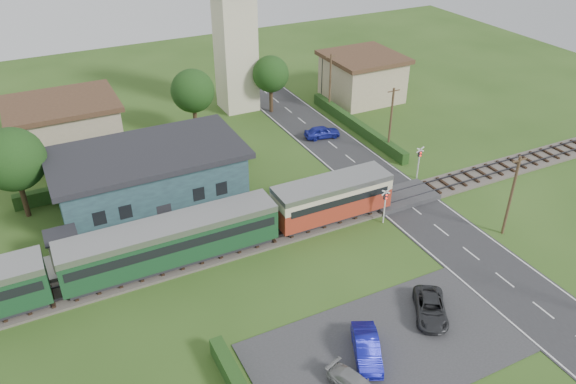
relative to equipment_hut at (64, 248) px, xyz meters
name	(u,v)px	position (x,y,z in m)	size (l,w,h in m)	color
ground	(314,240)	(18.00, -5.20, -1.75)	(120.00, 120.00, 0.00)	#2D4C19
railway_track	(302,226)	(18.00, -3.20, -1.64)	(76.00, 3.20, 0.49)	#4C443D
road	(415,209)	(28.00, -5.20, -1.72)	(6.00, 70.00, 0.05)	#28282B
car_park	(385,348)	(16.50, -17.20, -1.71)	(17.00, 9.00, 0.08)	#333335
crossing_deck	(401,197)	(28.00, -3.20, -1.52)	(6.20, 3.40, 0.45)	#333335
platform	(173,237)	(8.00, 0.00, -1.52)	(30.00, 3.00, 0.45)	gray
equipment_hut	(64,248)	(0.00, 0.00, 0.00)	(2.30, 2.30, 2.55)	beige
station_building	(150,178)	(8.00, 5.79, 0.95)	(16.00, 9.00, 5.30)	#293C43
train	(128,253)	(4.00, -3.20, 0.43)	(43.20, 2.90, 3.40)	#232328
church_tower	(234,22)	(23.00, 22.80, 8.48)	(6.00, 6.00, 17.60)	beige
house_west	(65,126)	(3.00, 19.80, 1.04)	(10.80, 8.80, 5.50)	tan
house_east	(362,76)	(38.00, 18.80, 1.05)	(8.80, 8.80, 5.50)	tan
hedge_roadside	(356,126)	(32.20, 10.80, -1.15)	(0.80, 18.00, 1.20)	#193814
hedge_station	(140,175)	(8.00, 10.30, -1.10)	(22.00, 0.80, 1.30)	#193814
tree_a	(13,160)	(-2.00, 8.80, 3.63)	(5.20, 5.20, 8.00)	#332316
tree_b	(193,91)	(16.00, 17.80, 3.27)	(4.60, 4.60, 7.34)	#332316
tree_c	(271,74)	(26.00, 19.80, 2.91)	(4.20, 4.20, 6.78)	#332316
utility_pole_b	(511,195)	(32.20, -11.20, 1.88)	(1.40, 0.22, 7.00)	#473321
utility_pole_c	(391,120)	(32.20, 4.80, 1.88)	(1.40, 0.22, 7.00)	#473321
utility_pole_d	(330,82)	(32.20, 16.80, 1.88)	(1.40, 0.22, 7.00)	#473321
crossing_signal_near	(385,201)	(24.40, -5.61, 0.39)	(0.84, 0.28, 3.28)	silver
crossing_signal_far	(419,158)	(31.60, -0.81, 0.39)	(0.84, 0.28, 3.28)	silver
streetlamp_east	(322,72)	(34.00, 21.80, 1.29)	(0.30, 0.30, 5.15)	#3F3F47
car_on_road	(322,132)	(27.87, 10.84, -1.05)	(1.54, 3.83, 1.30)	#1E259F
car_park_blue	(367,348)	(15.03, -17.26, -0.98)	(1.45, 4.16, 1.37)	#101393
car_park_dark	(431,308)	(20.81, -16.14, -1.07)	(1.97, 4.27, 1.19)	#2B2C2E
pedestrian_near	(267,204)	(16.00, -0.64, -0.32)	(0.71, 0.47, 1.95)	gray
pedestrian_far	(71,256)	(0.32, -0.60, -0.43)	(0.85, 0.66, 1.74)	gray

